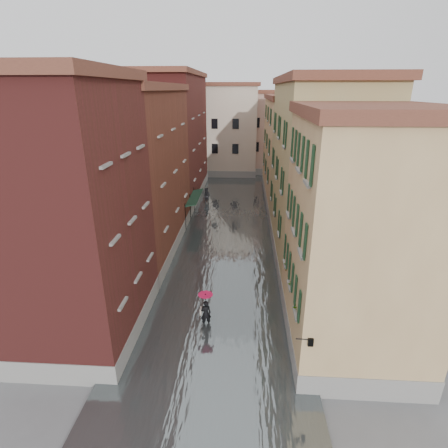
% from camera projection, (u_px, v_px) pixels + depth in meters
% --- Properties ---
extents(ground, '(120.00, 120.00, 0.00)m').
position_uv_depth(ground, '(217.00, 312.00, 21.11)').
color(ground, '#5E5E61').
rests_on(ground, ground).
extents(floodwater, '(10.00, 60.00, 0.20)m').
position_uv_depth(floodwater, '(228.00, 230.00, 33.17)').
color(floodwater, '#4E5557').
rests_on(floodwater, ground).
extents(building_left_near, '(6.00, 8.00, 13.00)m').
position_uv_depth(building_left_near, '(72.00, 220.00, 17.31)').
color(building_left_near, maroon).
rests_on(building_left_near, ground).
extents(building_left_mid, '(6.00, 14.00, 12.50)m').
position_uv_depth(building_left_mid, '(137.00, 175.00, 27.64)').
color(building_left_mid, brown).
rests_on(building_left_mid, ground).
extents(building_left_far, '(6.00, 16.00, 14.00)m').
position_uv_depth(building_left_far, '(174.00, 140.00, 41.33)').
color(building_left_far, maroon).
rests_on(building_left_far, ground).
extents(building_right_near, '(6.00, 8.00, 11.50)m').
position_uv_depth(building_right_near, '(357.00, 241.00, 16.76)').
color(building_right_near, tan).
rests_on(building_right_near, ground).
extents(building_right_mid, '(6.00, 14.00, 13.00)m').
position_uv_depth(building_right_mid, '(317.00, 174.00, 26.73)').
color(building_right_mid, tan).
rests_on(building_right_mid, ground).
extents(building_right_far, '(6.00, 16.00, 11.50)m').
position_uv_depth(building_right_far, '(292.00, 151.00, 40.97)').
color(building_right_far, tan).
rests_on(building_right_far, ground).
extents(building_end_cream, '(12.00, 9.00, 13.00)m').
position_uv_depth(building_end_cream, '(217.00, 131.00, 54.31)').
color(building_end_cream, beige).
rests_on(building_end_cream, ground).
extents(building_end_pink, '(10.00, 9.00, 12.00)m').
position_uv_depth(building_end_pink, '(274.00, 133.00, 55.83)').
color(building_end_pink, tan).
rests_on(building_end_pink, ground).
extents(awning_near, '(1.09, 3.02, 2.80)m').
position_uv_depth(awning_near, '(192.00, 202.00, 33.50)').
color(awning_near, black).
rests_on(awning_near, ground).
extents(awning_far, '(1.09, 2.81, 2.80)m').
position_uv_depth(awning_far, '(196.00, 194.00, 36.10)').
color(awning_far, black).
rests_on(awning_far, ground).
extents(wall_lantern, '(0.71, 0.22, 0.35)m').
position_uv_depth(wall_lantern, '(310.00, 341.00, 14.19)').
color(wall_lantern, black).
rests_on(wall_lantern, ground).
extents(window_planters, '(0.59, 5.06, 0.84)m').
position_uv_depth(window_planters, '(294.00, 280.00, 17.72)').
color(window_planters, brown).
rests_on(window_planters, ground).
extents(pedestrian_main, '(0.85, 0.85, 2.06)m').
position_uv_depth(pedestrian_main, '(206.00, 308.00, 19.45)').
color(pedestrian_main, black).
rests_on(pedestrian_main, ground).
extents(pedestrian_far, '(1.11, 1.01, 1.87)m').
position_uv_depth(pedestrian_far, '(207.00, 196.00, 40.71)').
color(pedestrian_far, black).
rests_on(pedestrian_far, ground).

